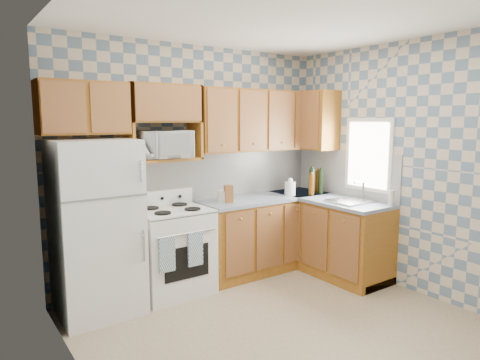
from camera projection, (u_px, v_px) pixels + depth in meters
name	position (u px, v px, depth m)	size (l,w,h in m)	color
floor	(283.00, 325.00, 3.90)	(3.40, 3.40, 0.00)	#867158
back_wall	(195.00, 164.00, 5.00)	(3.40, 0.02, 2.70)	slate
right_wall	(402.00, 167.00, 4.68)	(0.02, 3.20, 2.70)	slate
backsplash_back	(224.00, 174.00, 5.24)	(2.60, 0.01, 0.56)	silver
backsplash_right	(345.00, 173.00, 5.34)	(0.01, 1.60, 0.56)	silver
refrigerator	(96.00, 228.00, 4.07)	(0.75, 0.70, 1.68)	white
stove_body	(173.00, 252.00, 4.60)	(0.76, 0.65, 0.90)	white
cooktop	(172.00, 210.00, 4.54)	(0.76, 0.65, 0.03)	silver
backguard	(160.00, 198.00, 4.74)	(0.76, 0.08, 0.17)	white
dish_towel_left	(167.00, 254.00, 4.18)	(0.17, 0.03, 0.35)	#274D69
dish_towel_right	(195.00, 249.00, 4.36)	(0.17, 0.03, 0.35)	#274D69
base_cabinets_back	(265.00, 234.00, 5.36)	(1.75, 0.60, 0.88)	brown
base_cabinets_right	(327.00, 236.00, 5.28)	(0.60, 1.60, 0.88)	brown
countertop_back	(266.00, 198.00, 5.29)	(1.77, 0.63, 0.04)	slate
countertop_right	(328.00, 199.00, 5.21)	(0.63, 1.60, 0.04)	slate
upper_cabinets_back	(259.00, 120.00, 5.27)	(1.75, 0.33, 0.74)	brown
upper_cabinets_fridge	(83.00, 108.00, 4.05)	(0.82, 0.33, 0.50)	brown
upper_cabinets_right	(312.00, 120.00, 5.53)	(0.33, 0.70, 0.74)	brown
microwave_shelf	(164.00, 160.00, 4.59)	(0.80, 0.33, 0.03)	brown
microwave	(165.00, 144.00, 4.55)	(0.54, 0.36, 0.30)	white
sink	(350.00, 201.00, 4.93)	(0.48, 0.40, 0.03)	#B7B7BC
window	(368.00, 155.00, 5.02)	(0.02, 0.66, 0.86)	silver
bottle_0	(312.00, 181.00, 5.45)	(0.07, 0.07, 0.33)	black
bottle_1	(321.00, 182.00, 5.46)	(0.07, 0.07, 0.30)	black
bottle_2	(318.00, 181.00, 5.57)	(0.07, 0.07, 0.28)	#573009
bottle_3	(311.00, 185.00, 5.36)	(0.07, 0.07, 0.26)	#573009
knife_block	(229.00, 194.00, 4.87)	(0.09, 0.09, 0.20)	brown
electric_kettle	(290.00, 189.00, 5.34)	(0.13, 0.13, 0.17)	white
food_containers	(225.00, 196.00, 4.95)	(0.19, 0.19, 0.13)	beige
soap_bottle	(391.00, 198.00, 4.71)	(0.06, 0.06, 0.17)	beige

